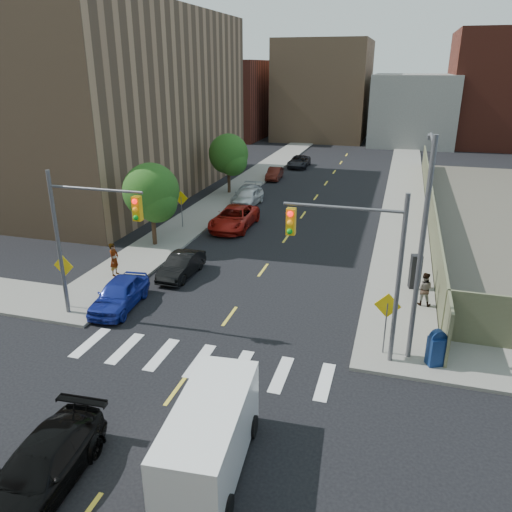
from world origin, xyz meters
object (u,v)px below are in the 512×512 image
Objects in this scene: parked_car_black at (181,265)px; payphone at (415,272)px; parked_car_grey at (299,162)px; parked_car_red at (234,218)px; parked_car_silver at (247,194)px; parked_car_white at (248,197)px; black_sedan at (41,468)px; parked_car_maroon at (274,174)px; pedestrian_east at (424,289)px; cargo_van at (211,432)px; mailbox at (436,348)px; pedestrian_west at (114,259)px; parked_car_blue at (119,294)px.

payphone is at bearing 8.96° from parked_car_black.
parked_car_grey reaches higher than parked_car_black.
parked_car_red is 7.50m from parked_car_silver.
parked_car_red is at bearing 135.91° from payphone.
black_sedan is (3.43, -30.86, -0.03)m from parked_car_white.
pedestrian_east is (14.34, -26.69, 0.39)m from parked_car_maroon.
black_sedan is 0.96× the size of cargo_van.
payphone is at bearing 55.38° from black_sedan.
parked_car_red is at bearing -29.82° from pedestrian_east.
cargo_van reaches higher than pedestrian_east.
parked_car_red is 1.10× the size of cargo_van.
cargo_van reaches higher than parked_car_silver.
black_sedan is 4.81m from cargo_van.
cargo_van is 14.12m from pedestrian_east.
parked_car_maroon is 2.43× the size of mailbox.
mailbox is 0.83× the size of payphone.
parked_car_red is at bearing -19.99° from pedestrian_west.
mailbox is (13.40, -5.67, 0.24)m from parked_car_black.
parked_car_silver is 0.95× the size of cargo_van.
parked_car_white is at bearing 98.81° from mailbox.
pedestrian_east is at bearing -70.23° from parked_car_grey.
parked_car_black is 2.58× the size of mailbox.
mailbox is 17.50m from pedestrian_west.
parked_car_black is at bearing -90.44° from parked_car_maroon.
pedestrian_west is at bearing -96.86° from parked_car_grey.
parked_car_white reaches higher than parked_car_black.
parked_car_silver is at bearing 98.35° from mailbox.
parked_car_grey is 3.10× the size of mailbox.
parked_car_blue is at bearing -93.09° from parked_car_grey.
parked_car_white is 17.15m from pedestrian_west.
pedestrian_west is at bearing -99.11° from parked_car_silver.
parked_car_blue reaches higher than parked_car_grey.
parked_car_red is 1.16× the size of parked_car_silver.
cargo_van is 15.77m from payphone.
parked_car_blue is at bearing -88.96° from parked_car_white.
parked_car_silver is at bearing -8.60° from pedestrian_west.
parked_car_silver is 32.09m from black_sedan.
pedestrian_east is at bearing -36.79° from parked_car_red.
parked_car_white is 2.35× the size of payphone.
parked_car_white is 0.85× the size of cargo_van.
pedestrian_west reaches higher than pedestrian_east.
parked_car_silver is 20.50m from payphone.
mailbox is (14.70, -32.09, 0.28)m from parked_car_maroon.
payphone reaches higher than parked_car_grey.
parked_car_blue is 0.99× the size of parked_car_white.
pedestrian_east reaches higher than black_sedan.
payphone reaches higher than parked_car_silver.
parked_car_silver is at bearing 93.22° from black_sedan.
cargo_van reaches higher than black_sedan.
parked_car_red is 16.21m from pedestrian_east.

